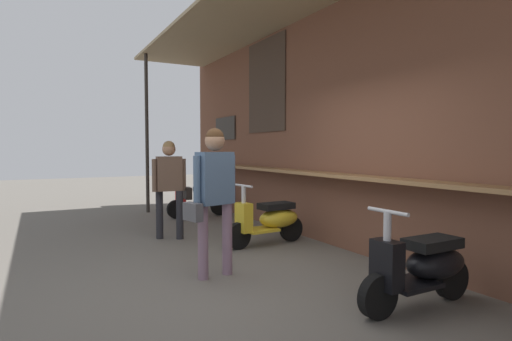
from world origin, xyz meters
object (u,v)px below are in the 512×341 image
scooter_black (423,266)px  shopper_with_handbag (214,186)px  scooter_red (202,199)px  scooter_yellow (270,220)px  shopper_browsing (170,180)px

scooter_black → shopper_with_handbag: bearing=-51.9°
scooter_red → scooter_yellow: 2.98m
scooter_yellow → scooter_black: 2.87m
scooter_black → scooter_red: bearing=-89.9°
scooter_red → shopper_with_handbag: 4.36m
scooter_yellow → scooter_black: (2.87, 0.00, 0.00)m
shopper_with_handbag → scooter_black: bearing=23.6°
scooter_red → shopper_browsing: 2.31m
shopper_browsing → scooter_yellow: bearing=-127.7°
scooter_yellow → shopper_with_handbag: 1.90m
scooter_red → scooter_yellow: bearing=91.2°
shopper_browsing → shopper_with_handbag: bearing=-178.9°
scooter_yellow → shopper_with_handbag: (1.09, -1.40, 0.68)m
scooter_red → shopper_browsing: bearing=56.9°
scooter_red → scooter_black: 5.86m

